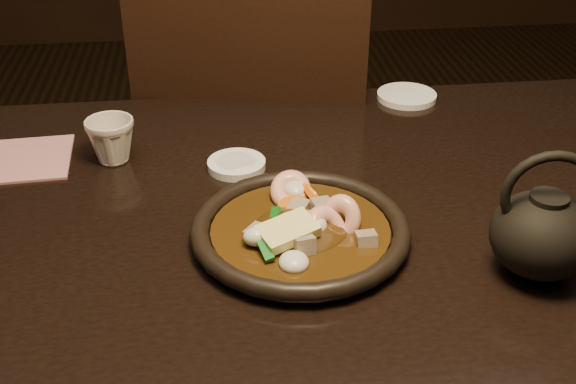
{
  "coord_description": "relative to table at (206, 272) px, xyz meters",
  "views": [
    {
      "loc": [
        0.02,
        -0.83,
        1.3
      ],
      "look_at": [
        0.12,
        -0.0,
        0.8
      ],
      "focal_mm": 45.0,
      "sensor_mm": 36.0,
      "label": 1
    }
  ],
  "objects": [
    {
      "name": "saucer_right",
      "position": [
        0.39,
        0.39,
        0.08
      ],
      "size": [
        0.11,
        0.11,
        0.01
      ],
      "primitive_type": "cylinder",
      "color": "white",
      "rests_on": "table"
    },
    {
      "name": "teapot",
      "position": [
        0.41,
        -0.15,
        0.14
      ],
      "size": [
        0.15,
        0.12,
        0.17
      ],
      "rotation": [
        0.0,
        0.0,
        -0.17
      ],
      "color": "black",
      "rests_on": "table"
    },
    {
      "name": "table",
      "position": [
        0.0,
        0.0,
        0.0
      ],
      "size": [
        1.6,
        0.9,
        0.75
      ],
      "color": "black",
      "rests_on": "floor"
    },
    {
      "name": "napkin",
      "position": [
        -0.28,
        0.23,
        0.08
      ],
      "size": [
        0.16,
        0.16,
        0.0
      ],
      "primitive_type": "cube",
      "rotation": [
        0.0,
        0.0,
        0.06
      ],
      "color": "#B06C6E",
      "rests_on": "table"
    },
    {
      "name": "tea_cup",
      "position": [
        -0.14,
        0.21,
        0.11
      ],
      "size": [
        0.08,
        0.08,
        0.08
      ],
      "primitive_type": "imported",
      "rotation": [
        0.0,
        0.0,
        -0.05
      ],
      "color": "beige",
      "rests_on": "table"
    },
    {
      "name": "stirfry",
      "position": [
        0.13,
        -0.04,
        0.1
      ],
      "size": [
        0.17,
        0.21,
        0.06
      ],
      "color": "#321F09",
      "rests_on": "plate"
    },
    {
      "name": "plate",
      "position": [
        0.13,
        -0.05,
        0.09
      ],
      "size": [
        0.29,
        0.29,
        0.03
      ],
      "color": "black",
      "rests_on": "table"
    },
    {
      "name": "soy_dish",
      "position": [
        0.06,
        0.16,
        0.08
      ],
      "size": [
        0.09,
        0.09,
        0.01
      ],
      "primitive_type": "cylinder",
      "color": "white",
      "rests_on": "table"
    },
    {
      "name": "chair",
      "position": [
        0.12,
        0.56,
        -0.14
      ],
      "size": [
        0.55,
        0.55,
        0.99
      ],
      "rotation": [
        0.0,
        0.0,
        2.93
      ],
      "color": "black",
      "rests_on": "floor"
    }
  ]
}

